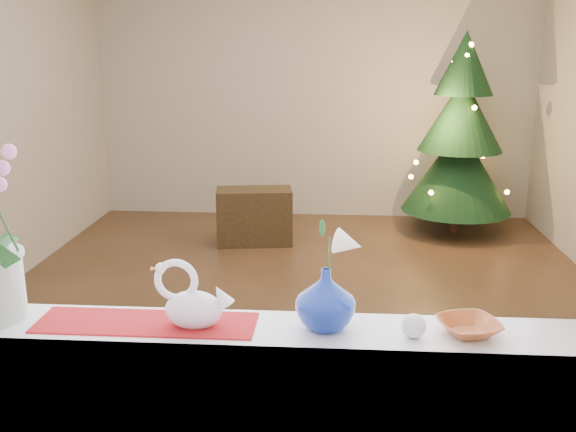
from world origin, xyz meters
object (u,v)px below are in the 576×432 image
blue_vase (326,294)px  side_table (254,216)px  swan (193,296)px  xmas_tree (460,135)px  paperweight (414,326)px  amber_dish (469,328)px

blue_vase → side_table: blue_vase is taller
swan → xmas_tree: xmas_tree is taller
swan → paperweight: (0.68, -0.03, -0.07)m
amber_dish → side_table: bearing=106.7°
blue_vase → amber_dish: 0.45m
amber_dish → side_table: (-1.14, 3.80, -0.68)m
blue_vase → paperweight: bearing=-10.3°
paperweight → side_table: bearing=104.1°
paperweight → amber_dish: size_ratio=0.48×
amber_dish → xmas_tree: bearing=79.9°
side_table → blue_vase: bearing=-87.5°
paperweight → xmas_tree: 4.45m
swan → amber_dish: 0.86m
paperweight → blue_vase: bearing=169.7°
amber_dish → side_table: 4.02m
blue_vase → amber_dish: blue_vase is taller
swan → paperweight: bearing=8.4°
swan → blue_vase: blue_vase is taller
blue_vase → amber_dish: bearing=-1.9°
paperweight → side_table: 4.01m
paperweight → side_table: paperweight is taller
paperweight → xmas_tree: bearing=77.7°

